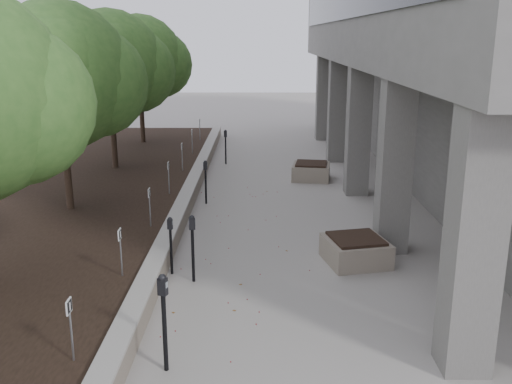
{
  "coord_description": "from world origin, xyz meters",
  "views": [
    {
      "loc": [
        0.31,
        -6.76,
        4.9
      ],
      "look_at": [
        0.23,
        6.94,
        1.15
      ],
      "focal_mm": 40.11,
      "sensor_mm": 36.0,
      "label": 1
    }
  ],
  "objects_px": {
    "planter_front": "(356,250)",
    "parking_meter_4": "(206,182)",
    "parking_meter_3": "(171,246)",
    "crabapple_tree_4": "(110,90)",
    "parking_meter_5": "(226,147)",
    "crabapple_tree_5": "(140,79)",
    "planter_back": "(311,171)",
    "parking_meter_2": "(193,249)",
    "crabapple_tree_3": "(62,107)",
    "parking_meter_1": "(164,323)"
  },
  "relations": [
    {
      "from": "parking_meter_2",
      "to": "planter_back",
      "type": "distance_m",
      "value": 9.32
    },
    {
      "from": "parking_meter_1",
      "to": "parking_meter_2",
      "type": "distance_m",
      "value": 3.25
    },
    {
      "from": "planter_back",
      "to": "parking_meter_4",
      "type": "bearing_deg",
      "value": -138.08
    },
    {
      "from": "crabapple_tree_5",
      "to": "parking_meter_5",
      "type": "relative_size",
      "value": 3.97
    },
    {
      "from": "crabapple_tree_3",
      "to": "crabapple_tree_5",
      "type": "distance_m",
      "value": 10.0
    },
    {
      "from": "parking_meter_1",
      "to": "parking_meter_3",
      "type": "bearing_deg",
      "value": 115.42
    },
    {
      "from": "crabapple_tree_4",
      "to": "parking_meter_5",
      "type": "xyz_separation_m",
      "value": [
        3.78,
        2.33,
        -2.43
      ]
    },
    {
      "from": "parking_meter_3",
      "to": "planter_back",
      "type": "relative_size",
      "value": 1.0
    },
    {
      "from": "parking_meter_2",
      "to": "crabapple_tree_3",
      "type": "bearing_deg",
      "value": 120.4
    },
    {
      "from": "parking_meter_5",
      "to": "parking_meter_2",
      "type": "bearing_deg",
      "value": -87.38
    },
    {
      "from": "parking_meter_3",
      "to": "parking_meter_4",
      "type": "xyz_separation_m",
      "value": [
        0.25,
        5.28,
        0.03
      ]
    },
    {
      "from": "crabapple_tree_4",
      "to": "parking_meter_2",
      "type": "bearing_deg",
      "value": -67.03
    },
    {
      "from": "parking_meter_2",
      "to": "crabapple_tree_5",
      "type": "bearing_deg",
      "value": 91.35
    },
    {
      "from": "crabapple_tree_5",
      "to": "parking_meter_3",
      "type": "distance_m",
      "value": 14.08
    },
    {
      "from": "planter_front",
      "to": "planter_back",
      "type": "xyz_separation_m",
      "value": [
        -0.33,
        7.7,
        -0.0
      ]
    },
    {
      "from": "crabapple_tree_4",
      "to": "parking_meter_5",
      "type": "relative_size",
      "value": 3.97
    },
    {
      "from": "planter_front",
      "to": "crabapple_tree_3",
      "type": "bearing_deg",
      "value": 158.79
    },
    {
      "from": "parking_meter_3",
      "to": "planter_front",
      "type": "bearing_deg",
      "value": 14.4
    },
    {
      "from": "crabapple_tree_3",
      "to": "crabapple_tree_4",
      "type": "bearing_deg",
      "value": 90.0
    },
    {
      "from": "crabapple_tree_3",
      "to": "parking_meter_5",
      "type": "relative_size",
      "value": 3.97
    },
    {
      "from": "crabapple_tree_3",
      "to": "parking_meter_1",
      "type": "relative_size",
      "value": 3.46
    },
    {
      "from": "parking_meter_2",
      "to": "parking_meter_4",
      "type": "distance_m",
      "value": 5.67
    },
    {
      "from": "crabapple_tree_3",
      "to": "parking_meter_3",
      "type": "bearing_deg",
      "value": -46.93
    },
    {
      "from": "parking_meter_1",
      "to": "parking_meter_4",
      "type": "relative_size",
      "value": 1.18
    },
    {
      "from": "crabapple_tree_3",
      "to": "parking_meter_3",
      "type": "height_order",
      "value": "crabapple_tree_3"
    },
    {
      "from": "parking_meter_1",
      "to": "parking_meter_5",
      "type": "xyz_separation_m",
      "value": [
        0.08,
        14.44,
        -0.1
      ]
    },
    {
      "from": "parking_meter_3",
      "to": "crabapple_tree_4",
      "type": "bearing_deg",
      "value": 116.03
    },
    {
      "from": "crabapple_tree_3",
      "to": "parking_meter_2",
      "type": "xyz_separation_m",
      "value": [
        3.76,
        -3.86,
        -2.4
      ]
    },
    {
      "from": "parking_meter_4",
      "to": "planter_front",
      "type": "bearing_deg",
      "value": -47.99
    },
    {
      "from": "parking_meter_1",
      "to": "crabapple_tree_5",
      "type": "bearing_deg",
      "value": 120.51
    },
    {
      "from": "crabapple_tree_4",
      "to": "crabapple_tree_5",
      "type": "distance_m",
      "value": 5.0
    },
    {
      "from": "parking_meter_2",
      "to": "parking_meter_5",
      "type": "bearing_deg",
      "value": 76.06
    },
    {
      "from": "parking_meter_3",
      "to": "parking_meter_2",
      "type": "bearing_deg",
      "value": -32.12
    },
    {
      "from": "planter_back",
      "to": "crabapple_tree_3",
      "type": "bearing_deg",
      "value": -144.82
    },
    {
      "from": "parking_meter_1",
      "to": "planter_front",
      "type": "bearing_deg",
      "value": 68.67
    },
    {
      "from": "planter_front",
      "to": "crabapple_tree_4",
      "type": "bearing_deg",
      "value": 132.88
    },
    {
      "from": "crabapple_tree_5",
      "to": "planter_back",
      "type": "height_order",
      "value": "crabapple_tree_5"
    },
    {
      "from": "parking_meter_4",
      "to": "parking_meter_5",
      "type": "bearing_deg",
      "value": 90.0
    },
    {
      "from": "parking_meter_1",
      "to": "parking_meter_5",
      "type": "height_order",
      "value": "parking_meter_1"
    },
    {
      "from": "parking_meter_4",
      "to": "parking_meter_2",
      "type": "bearing_deg",
      "value": -84.54
    },
    {
      "from": "parking_meter_3",
      "to": "planter_back",
      "type": "bearing_deg",
      "value": 71.28
    },
    {
      "from": "parking_meter_2",
      "to": "planter_back",
      "type": "height_order",
      "value": "parking_meter_2"
    },
    {
      "from": "crabapple_tree_5",
      "to": "parking_meter_5",
      "type": "xyz_separation_m",
      "value": [
        3.78,
        -2.67,
        -2.43
      ]
    },
    {
      "from": "planter_front",
      "to": "parking_meter_4",
      "type": "bearing_deg",
      "value": 129.11
    },
    {
      "from": "parking_meter_5",
      "to": "planter_back",
      "type": "distance_m",
      "value": 4.0
    },
    {
      "from": "crabapple_tree_4",
      "to": "parking_meter_2",
      "type": "relative_size",
      "value": 3.8
    },
    {
      "from": "crabapple_tree_4",
      "to": "parking_meter_5",
      "type": "distance_m",
      "value": 5.06
    },
    {
      "from": "parking_meter_4",
      "to": "parking_meter_3",
      "type": "bearing_deg",
      "value": -89.84
    },
    {
      "from": "crabapple_tree_3",
      "to": "parking_meter_1",
      "type": "distance_m",
      "value": 8.35
    },
    {
      "from": "crabapple_tree_5",
      "to": "parking_meter_3",
      "type": "height_order",
      "value": "crabapple_tree_5"
    }
  ]
}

